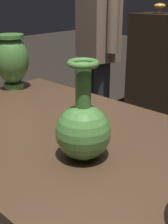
# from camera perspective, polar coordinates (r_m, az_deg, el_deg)

# --- Properties ---
(vase_centerpiece) EXTENTS (0.13, 0.13, 0.24)m
(vase_centerpiece) POSITION_cam_1_polar(r_m,az_deg,el_deg) (0.71, -0.16, -3.01)
(vase_centerpiece) COLOR #477A38
(vase_centerpiece) RESTS_ON display_plinth
(vase_left_accent) EXTENTS (0.14, 0.14, 0.22)m
(vase_left_accent) POSITION_cam_1_polar(r_m,az_deg,el_deg) (1.29, -13.47, 9.58)
(vase_left_accent) COLOR #477A38
(vase_left_accent) RESTS_ON display_plinth
(shelf_vase_far_left) EXTENTS (0.11, 0.11, 0.10)m
(shelf_vase_far_left) POSITION_cam_1_polar(r_m,az_deg,el_deg) (3.09, 14.10, 18.78)
(shelf_vase_far_left) COLOR orange
(shelf_vase_far_left) RESTS_ON back_display_shelf
(visitor_near_left) EXTENTS (0.44, 0.28, 1.53)m
(visitor_near_left) POSITION_cam_1_polar(r_m,az_deg,el_deg) (2.07, 2.53, 13.78)
(visitor_near_left) COLOR #232328
(visitor_near_left) RESTS_ON ground_plane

